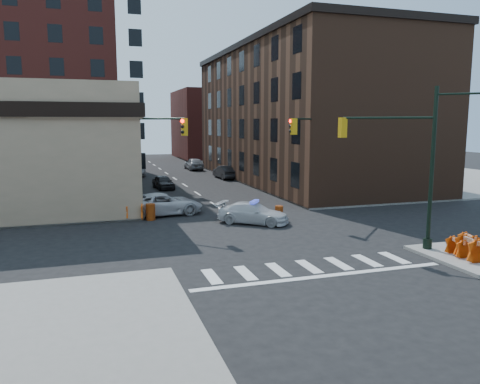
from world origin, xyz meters
TOP-DOWN VIEW (x-y plane):
  - ground at (0.00, 0.00)m, footprint 140.00×140.00m
  - sidewalk_ne at (23.00, 32.75)m, footprint 34.00×54.50m
  - apartment_block at (-18.50, 40.00)m, footprint 25.00×25.00m
  - commercial_row_ne at (13.00, 22.50)m, footprint 14.00×34.00m
  - filler_nw at (-16.00, 62.00)m, footprint 20.00×18.00m
  - filler_ne at (14.00, 58.00)m, footprint 16.00×16.00m
  - signal_pole_se at (6.04, -5.52)m, footprint 5.40×5.27m
  - signal_pole_nw at (-5.85, 5.34)m, footprint 3.58×3.67m
  - signal_pole_ne at (5.84, 5.35)m, footprint 3.67×3.58m
  - tree_ne_near at (7.50, 26.00)m, footprint 3.00×3.00m
  - tree_ne_far at (7.50, 34.00)m, footprint 3.00×3.00m
  - police_car at (0.63, 2.58)m, footprint 4.79×4.27m
  - pickup at (-4.46, 7.09)m, footprint 5.81×3.20m
  - parked_car_wnear at (-2.50, 20.05)m, footprint 1.95×4.01m
  - parked_car_wfar at (-3.93, 32.32)m, footprint 1.83×4.93m
  - parked_car_wdeep at (-5.08, 46.44)m, footprint 2.73×5.60m
  - parked_car_enear at (5.50, 26.13)m, footprint 1.88×4.70m
  - parked_car_efar at (4.27, 37.34)m, footprint 2.05×4.87m
  - pedestrian_a at (-8.96, 6.85)m, footprint 0.87×0.82m
  - pedestrian_b at (-10.73, 6.00)m, footprint 0.95×0.80m
  - pedestrian_c at (-10.52, 6.12)m, footprint 0.99×1.03m
  - barrel_road at (2.62, 3.03)m, footprint 0.54×0.54m
  - barrel_bank at (-5.50, 5.60)m, footprint 0.73×0.73m
  - barricade_se_a at (8.50, -7.23)m, footprint 0.70×1.14m
  - barricade_se_b at (7.25, -7.82)m, footprint 0.66×1.14m
  - barricade_se_c at (7.32, -8.50)m, footprint 0.92×1.46m
  - barricade_nw_a at (-6.50, 5.70)m, footprint 1.36×0.88m
  - barricade_nw_b at (-9.05, 7.61)m, footprint 1.32×0.73m

SIDE VIEW (x-z plane):
  - ground at x=0.00m, z-range 0.00..0.00m
  - sidewalk_ne at x=23.00m, z-range 0.00..0.15m
  - barrel_road at x=2.62m, z-range 0.00..0.95m
  - barrel_bank at x=-5.50m, z-range 0.00..1.10m
  - barricade_se_a at x=8.50m, z-range 0.15..0.95m
  - barricade_se_b at x=7.25m, z-range 0.15..0.97m
  - barricade_nw_a at x=-6.50m, z-range 0.15..1.09m
  - barricade_nw_b at x=-9.05m, z-range 0.15..1.11m
  - parked_car_wnear at x=-2.50m, z-range 0.00..1.32m
  - barricade_se_c at x=7.32m, z-range 0.15..1.17m
  - police_car at x=0.63m, z-range 0.00..1.33m
  - parked_car_enear at x=5.50m, z-range 0.00..1.52m
  - pickup at x=-4.46m, z-range 0.00..1.54m
  - parked_car_wdeep at x=-5.08m, z-range 0.00..1.57m
  - parked_car_wfar at x=-3.93m, z-range 0.00..1.61m
  - parked_car_efar at x=4.27m, z-range 0.00..1.65m
  - pedestrian_b at x=-10.73m, z-range 0.15..1.87m
  - pedestrian_c at x=-10.52m, z-range 0.15..1.87m
  - pedestrian_a at x=-8.96m, z-range 0.15..2.15m
  - tree_ne_near at x=7.50m, z-range 1.06..5.91m
  - tree_ne_far at x=7.50m, z-range 1.06..5.91m
  - signal_pole_nw at x=-5.85m, z-range 0.34..8.34m
  - signal_pole_ne at x=5.84m, z-range 0.34..8.34m
  - signal_pole_se at x=6.04m, z-range 0.61..8.61m
  - filler_ne at x=14.00m, z-range 0.00..12.00m
  - commercial_row_ne at x=13.00m, z-range 0.00..14.00m
  - filler_nw at x=-16.00m, z-range 0.00..16.00m
  - apartment_block at x=-18.50m, z-range 0.00..24.00m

